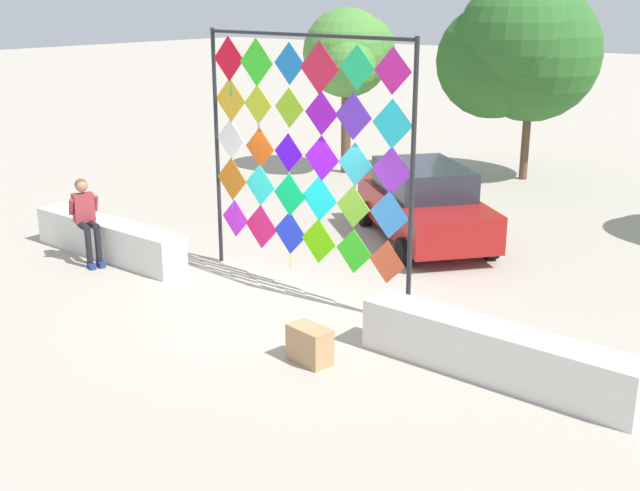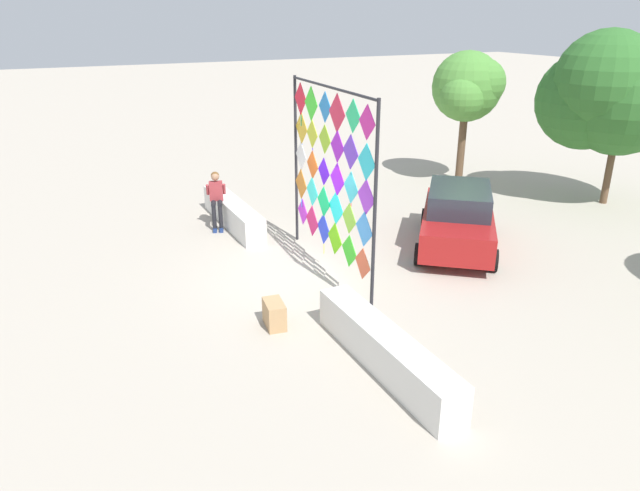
% 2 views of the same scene
% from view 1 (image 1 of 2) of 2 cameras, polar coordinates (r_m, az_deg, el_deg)
% --- Properties ---
extents(ground, '(120.00, 120.00, 0.00)m').
position_cam_1_polar(ground, '(12.75, -2.77, -3.85)').
color(ground, '#ADA393').
extents(plaza_ledge_left, '(3.68, 0.56, 0.69)m').
position_cam_1_polar(plaza_ledge_left, '(15.16, -14.96, 0.45)').
color(plaza_ledge_left, silver).
rests_on(plaza_ledge_left, ground).
extents(plaza_ledge_right, '(3.68, 0.56, 0.69)m').
position_cam_1_polar(plaza_ledge_right, '(10.31, 12.41, -7.55)').
color(plaza_ledge_right, silver).
rests_on(plaza_ledge_right, ground).
extents(kite_display_rack, '(4.29, 0.36, 4.13)m').
position_cam_1_polar(kite_display_rack, '(12.57, -1.22, 7.06)').
color(kite_display_rack, '#232328').
rests_on(kite_display_rack, ground).
extents(seated_vendor, '(0.72, 0.57, 1.54)m').
position_cam_1_polar(seated_vendor, '(14.77, -16.47, 2.15)').
color(seated_vendor, black).
rests_on(seated_vendor, ground).
extents(parked_car, '(4.07, 3.74, 1.51)m').
position_cam_1_polar(parked_car, '(15.67, 7.48, 3.04)').
color(parked_car, maroon).
rests_on(parked_car, ground).
extents(cardboard_box_small, '(0.63, 0.42, 0.50)m').
position_cam_1_polar(cardboard_box_small, '(10.53, -0.75, -7.13)').
color(cardboard_box_small, tan).
rests_on(cardboard_box_small, ground).
extents(tree_palm_like, '(3.94, 3.80, 5.12)m').
position_cam_1_polar(tree_palm_like, '(21.12, 14.09, 13.44)').
color(tree_palm_like, brown).
rests_on(tree_palm_like, ground).
extents(tree_far_right, '(2.35, 2.42, 4.36)m').
position_cam_1_polar(tree_far_right, '(21.36, 2.32, 13.58)').
color(tree_far_right, brown).
rests_on(tree_far_right, ground).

